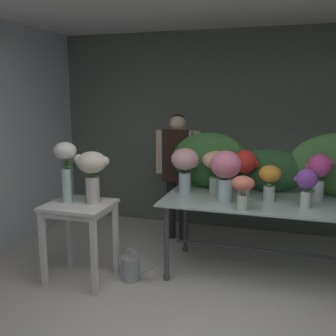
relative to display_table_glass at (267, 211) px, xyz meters
The scene contains 17 objects.
ground_plane 0.84m from the display_table_glass, 157.65° to the right, with size 7.13×7.13×0.00m, color beige.
wall_back 1.64m from the display_table_glass, 106.60° to the left, with size 5.27×0.12×2.68m, color slate.
display_table_glass is the anchor object (origin of this frame).
side_table_white 1.86m from the display_table_glass, 160.53° to the right, with size 0.62×0.55×0.80m.
florist 1.40m from the display_table_glass, 146.47° to the left, with size 0.57×0.24×1.60m.
foliage_backdrop 0.56m from the display_table_glass, 74.75° to the left, with size 2.34×0.29×0.66m.
vase_violet_lilies 0.50m from the display_table_glass, 23.73° to the right, with size 0.21×0.19×0.37m.
vase_sunset_tulips 0.33m from the display_table_glass, 58.30° to the right, with size 0.21×0.21×0.36m.
vase_rosy_snapdragons 0.61m from the display_table_glass, 157.28° to the right, with size 0.30×0.30×0.51m.
vase_peach_stock 0.71m from the display_table_glass, 163.03° to the left, with size 0.31×0.29×0.45m.
vase_coral_freesia 0.55m from the display_table_glass, 117.83° to the right, with size 0.21×0.21×0.32m.
vase_blush_hydrangea 0.97m from the display_table_glass, behind, with size 0.29×0.29×0.48m.
vase_scarlet_dahlias 0.52m from the display_table_glass, 142.66° to the left, with size 0.28×0.25×0.47m.
vase_fuchsia_peonies 0.64m from the display_table_glass, 17.40° to the left, with size 0.26×0.22×0.47m.
vase_white_roses_tall 2.04m from the display_table_glass, 161.74° to the right, with size 0.23×0.22×0.60m.
vase_cream_lisianthus_tall 1.78m from the display_table_glass, 160.87° to the right, with size 0.34×0.29×0.51m.
watering_can 1.48m from the display_table_glass, 159.09° to the right, with size 0.35×0.18×0.34m.
Camera 1 is at (0.55, -2.01, 1.83)m, focal length 40.93 mm.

